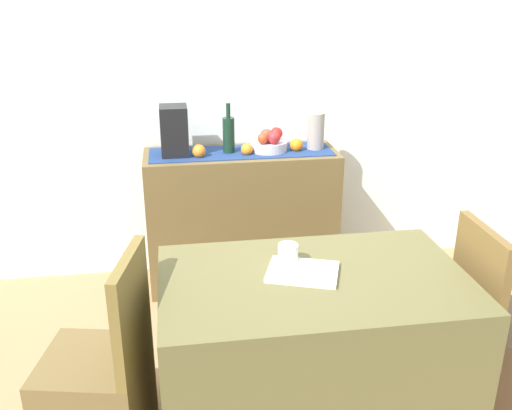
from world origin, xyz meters
TOP-DOWN VIEW (x-y plane):
  - ground_plane at (0.00, 0.00)m, footprint 6.40×6.40m
  - room_wall_rear at (0.00, 1.18)m, footprint 6.40×0.06m
  - sideboard_console at (0.04, 0.92)m, footprint 1.18×0.42m
  - table_runner at (0.04, 0.92)m, footprint 1.11×0.32m
  - fruit_bowl at (0.21, 0.92)m, footprint 0.23×0.23m
  - apple_left at (0.20, 0.92)m, footprint 0.08×0.08m
  - apple_center at (0.26, 0.95)m, footprint 0.08×0.08m
  - apple_upper at (0.23, 0.85)m, footprint 0.07×0.07m
  - apple_right at (0.17, 0.86)m, footprint 0.07×0.07m
  - wine_bottle at (-0.03, 0.92)m, footprint 0.07×0.07m
  - coffee_maker at (-0.35, 0.92)m, footprint 0.16×0.18m
  - ceramic_vase at (0.50, 0.92)m, footprint 0.10×0.10m
  - orange_loose_far at (0.38, 0.90)m, footprint 0.08×0.08m
  - orange_loose_end at (0.07, 0.86)m, footprint 0.07×0.07m
  - orange_loose_near_bowl at (-0.22, 0.85)m, footprint 0.08×0.08m
  - dining_table at (0.16, -0.44)m, footprint 1.24×0.76m
  - open_book at (0.12, -0.40)m, footprint 0.33×0.29m
  - coffee_cup at (0.08, -0.31)m, footprint 0.08×0.08m
  - chair_near_window at (-0.72, -0.44)m, footprint 0.47×0.47m
  - chair_by_corner at (1.04, -0.44)m, footprint 0.41×0.41m

SIDE VIEW (x-z plane):
  - ground_plane at x=0.00m, z-range -0.02..0.00m
  - chair_near_window at x=-0.72m, z-range -0.18..0.72m
  - chair_by_corner at x=1.04m, z-range -0.18..0.72m
  - dining_table at x=0.16m, z-range 0.00..0.74m
  - sideboard_console at x=0.04m, z-range 0.00..0.87m
  - open_book at x=0.12m, z-range 0.74..0.76m
  - coffee_cup at x=0.08m, z-range 0.74..0.83m
  - table_runner at x=0.04m, z-range 0.87..0.88m
  - fruit_bowl at x=0.21m, z-range 0.88..0.93m
  - orange_loose_end at x=0.07m, z-range 0.87..0.94m
  - orange_loose_far at x=0.38m, z-range 0.87..0.95m
  - orange_loose_near_bowl at x=-0.22m, z-range 0.87..0.95m
  - apple_right at x=0.17m, z-range 0.93..1.00m
  - apple_upper at x=0.23m, z-range 0.93..1.01m
  - apple_center at x=0.26m, z-range 0.93..1.01m
  - apple_left at x=0.20m, z-range 0.93..1.01m
  - ceramic_vase at x=0.50m, z-range 0.87..1.10m
  - wine_bottle at x=-0.03m, z-range 0.83..1.14m
  - coffee_maker at x=-0.35m, z-range 0.87..1.17m
  - room_wall_rear at x=0.00m, z-range 0.00..2.70m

